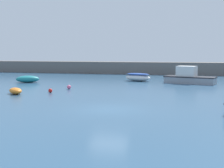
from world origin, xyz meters
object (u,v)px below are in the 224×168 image
Objects in this scene: mooring_buoy_pink at (69,87)px; rowboat_blue_near at (28,79)px; dinghy_near_pier at (15,91)px; rowboat_with_red_cover at (138,77)px; mooring_buoy_red at (50,91)px; motorboat_grey_hull at (189,77)px.

rowboat_blue_near is at bearing 145.35° from mooring_buoy_pink.
dinghy_near_pier reaches higher than mooring_buoy_pink.
dinghy_near_pier is at bearing 75.69° from rowboat_with_red_cover.
mooring_buoy_pink is 1.12× the size of mooring_buoy_red.
rowboat_blue_near is 10.37m from mooring_buoy_red.
rowboat_with_red_cover is 9.83× the size of mooring_buoy_red.
motorboat_grey_hull reaches higher than mooring_buoy_red.
motorboat_grey_hull reaches higher than mooring_buoy_pink.
rowboat_blue_near is 1.50× the size of dinghy_near_pier.
dinghy_near_pier is at bearing -126.57° from mooring_buoy_pink.
motorboat_grey_hull is 16.81× the size of mooring_buoy_red.
rowboat_blue_near is 7.35× the size of mooring_buoy_pink.
rowboat_blue_near is at bearing -153.34° from motorboat_grey_hull.
rowboat_blue_near is 8.88m from mooring_buoy_pink.
mooring_buoy_pink is at bearing -58.41° from rowboat_blue_near.
dinghy_near_pier is at bearing -149.39° from mooring_buoy_red.
rowboat_with_red_cover is at bearing -176.18° from motorboat_grey_hull.
motorboat_grey_hull is 17.09m from mooring_buoy_red.
mooring_buoy_pink is (7.30, -5.05, -0.21)m from rowboat_blue_near.
rowboat_blue_near is at bearing 129.53° from mooring_buoy_red.
mooring_buoy_pink is at bearing 78.18° from rowboat_with_red_cover.
mooring_buoy_pink is at bearing -127.93° from motorboat_grey_hull.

